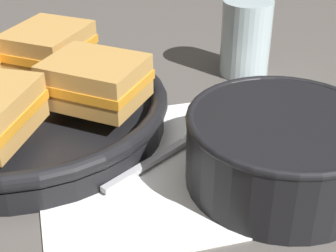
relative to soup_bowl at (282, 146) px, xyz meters
The scene contains 8 objects.
ground_plane 0.13m from the soup_bowl, 129.70° to the left, with size 4.00×4.00×0.00m, color #56514C.
napkin 0.10m from the soup_bowl, 142.61° to the left, with size 0.29×0.25×0.00m.
soup_bowl is the anchor object (origin of this frame).
spoon 0.11m from the soup_bowl, 125.43° to the left, with size 0.15×0.10×0.01m.
skillet 0.28m from the soup_bowl, 140.74° to the left, with size 0.31×0.31×0.04m.
sandwich_near_left 0.31m from the soup_bowl, 125.63° to the left, with size 0.13×0.13×0.05m.
sandwich_far_right 0.20m from the soup_bowl, 135.89° to the left, with size 0.13×0.13×0.05m.
drinking_glass 0.25m from the soup_bowl, 72.05° to the left, with size 0.07×0.07×0.10m.
Camera 1 is at (-0.15, -0.43, 0.29)m, focal length 55.00 mm.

